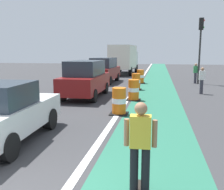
% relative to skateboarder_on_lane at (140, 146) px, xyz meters
% --- Properties ---
extents(bike_lane_strip, '(2.50, 80.00, 0.01)m').
position_rel_skateboarder_on_lane_xyz_m(bike_lane_strip, '(0.17, 11.21, -0.91)').
color(bike_lane_strip, '#286B51').
rests_on(bike_lane_strip, ground).
extents(lane_divider_stripe, '(0.20, 80.00, 0.01)m').
position_rel_skateboarder_on_lane_xyz_m(lane_divider_stripe, '(-1.33, 11.21, -0.91)').
color(lane_divider_stripe, silver).
rests_on(lane_divider_stripe, ground).
extents(skateboarder_on_lane, '(0.57, 0.81, 1.69)m').
position_rel_skateboarder_on_lane_xyz_m(skateboarder_on_lane, '(0.00, 0.00, 0.00)').
color(skateboarder_on_lane, black).
rests_on(skateboarder_on_lane, ground).
extents(parked_sedan_nearest, '(2.05, 4.17, 1.70)m').
position_rel_skateboarder_on_lane_xyz_m(parked_sedan_nearest, '(-3.99, 2.05, -0.08)').
color(parked_sedan_nearest, silver).
rests_on(parked_sedan_nearest, ground).
extents(parked_suv_second, '(1.92, 4.60, 2.04)m').
position_rel_skateboarder_on_lane_xyz_m(parked_suv_second, '(-3.75, 9.40, 0.12)').
color(parked_suv_second, maroon).
rests_on(parked_suv_second, ground).
extents(parked_suv_third, '(2.08, 4.68, 2.04)m').
position_rel_skateboarder_on_lane_xyz_m(parked_suv_third, '(-4.22, 16.33, 0.12)').
color(parked_suv_third, maroon).
rests_on(parked_suv_third, ground).
extents(traffic_barrel_front, '(0.73, 0.73, 1.09)m').
position_rel_skateboarder_on_lane_xyz_m(traffic_barrel_front, '(-1.28, 5.81, -0.38)').
color(traffic_barrel_front, orange).
rests_on(traffic_barrel_front, ground).
extents(traffic_barrel_mid, '(0.73, 0.73, 1.09)m').
position_rel_skateboarder_on_lane_xyz_m(traffic_barrel_mid, '(-1.01, 8.95, -0.38)').
color(traffic_barrel_mid, orange).
rests_on(traffic_barrel_mid, ground).
extents(traffic_barrel_back, '(0.73, 0.73, 1.09)m').
position_rel_skateboarder_on_lane_xyz_m(traffic_barrel_back, '(-1.23, 12.75, -0.38)').
color(traffic_barrel_back, orange).
rests_on(traffic_barrel_back, ground).
extents(traffic_barrel_far, '(0.73, 0.73, 1.09)m').
position_rel_skateboarder_on_lane_xyz_m(traffic_barrel_far, '(-1.19, 16.34, -0.38)').
color(traffic_barrel_far, orange).
rests_on(traffic_barrel_far, ground).
extents(delivery_truck_down_block, '(2.55, 7.67, 3.23)m').
position_rel_skateboarder_on_lane_xyz_m(delivery_truck_down_block, '(-3.66, 24.76, 0.94)').
color(delivery_truck_down_block, silver).
rests_on(delivery_truck_down_block, ground).
extents(traffic_light_corner, '(0.41, 0.32, 5.10)m').
position_rel_skateboarder_on_lane_xyz_m(traffic_light_corner, '(3.38, 16.87, 2.59)').
color(traffic_light_corner, '#2D2D2D').
rests_on(traffic_light_corner, ground).
extents(pedestrian_crossing, '(0.34, 0.20, 1.61)m').
position_rel_skateboarder_on_lane_xyz_m(pedestrian_crossing, '(2.83, 11.69, -0.05)').
color(pedestrian_crossing, '#33333D').
rests_on(pedestrian_crossing, ground).
extents(pedestrian_waiting, '(0.34, 0.20, 1.61)m').
position_rel_skateboarder_on_lane_xyz_m(pedestrian_waiting, '(3.16, 17.01, -0.05)').
color(pedestrian_waiting, '#33333D').
rests_on(pedestrian_waiting, ground).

